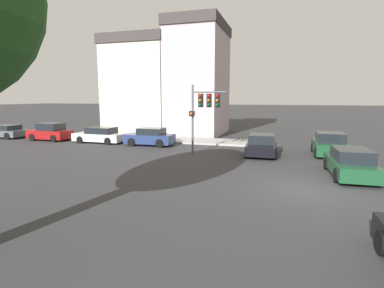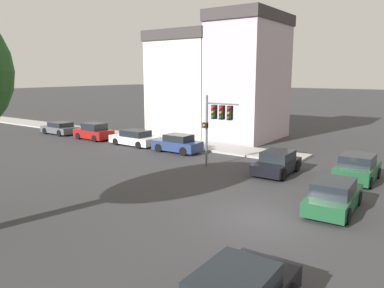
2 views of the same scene
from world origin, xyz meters
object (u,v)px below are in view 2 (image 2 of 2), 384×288
Objects in this scene: crossing_car_2 at (334,196)px; parked_car_3 at (60,128)px; parked_car_0 at (177,144)px; parked_car_2 at (94,132)px; parked_car_1 at (135,138)px; crossing_car_3 at (357,168)px; crossing_car_1 at (277,163)px; traffic_signal at (217,117)px.

parked_car_3 is at bearing 75.39° from crossing_car_2.
parked_car_0 is at bearing -179.69° from parked_car_3.
parked_car_2 reaches higher than parked_car_3.
parked_car_2 is at bearing 1.71° from parked_car_1.
crossing_car_3 reaches higher than crossing_car_2.
crossing_car_1 is at bearing 105.75° from crossing_car_3.
crossing_car_3 is 13.32m from parked_car_0.
crossing_car_2 reaches higher than crossing_car_1.
traffic_signal is at bearing 153.45° from parked_car_0.
traffic_signal is 1.17× the size of parked_car_3.
traffic_signal is 1.21× the size of parked_car_0.
crossing_car_1 is 0.91× the size of crossing_car_2.
traffic_signal is 9.44m from crossing_car_2.
parked_car_1 is at bearing -98.66° from crossing_car_1.
parked_car_2 is at bearing -96.48° from crossing_car_1.
crossing_car_3 is at bearing 177.97° from parked_car_0.
crossing_car_2 is at bearing 162.12° from parked_car_1.
parked_car_0 reaches higher than parked_car_3.
parked_car_2 is (-0.06, 5.20, 0.09)m from parked_car_1.
crossing_car_2 is at bearing 167.09° from parked_car_2.
parked_car_2 reaches higher than parked_car_1.
traffic_signal reaches higher than crossing_car_2.
crossing_car_1 is at bearing 173.74° from parked_car_1.
parked_car_1 is (1.76, 13.70, -0.03)m from crossing_car_1.
crossing_car_2 is at bearing 65.42° from traffic_signal.
parked_car_2 reaches higher than parked_car_0.
parked_car_3 is at bearing -95.62° from crossing_car_1.
parked_car_0 is at bearing 179.07° from parked_car_1.
parked_car_0 is (0.38, 13.32, -0.05)m from crossing_car_3.
parked_car_2 is at bearing 72.97° from crossing_car_2.
crossing_car_2 is (-3.56, -8.32, -2.69)m from traffic_signal.
crossing_car_3 is 23.29m from parked_car_2.
crossing_car_3 is (2.17, -8.13, -2.64)m from traffic_signal.
crossing_car_2 is (-4.51, -4.58, 0.00)m from crossing_car_1.
crossing_car_3 is at bearing 179.34° from parked_car_1.
parked_car_0 is (1.59, 8.94, 0.01)m from crossing_car_1.
crossing_car_2 is 0.97× the size of parked_car_1.
parked_car_2 is at bearing -1.02° from parked_car_0.
crossing_car_2 is 1.10× the size of parked_car_2.
crossing_car_1 is 1.02× the size of crossing_car_3.
parked_car_3 is at bearing 0.70° from parked_car_2.
parked_car_2 is (1.70, 18.90, 0.06)m from crossing_car_1.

